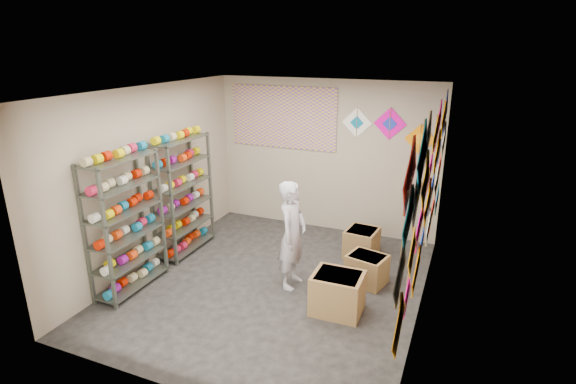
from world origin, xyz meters
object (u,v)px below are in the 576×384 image
at_px(shopkeeper, 292,235).
at_px(carton_b, 367,269).
at_px(carton_a, 337,293).
at_px(shelf_rack_back, 183,196).
at_px(shelf_rack_front, 126,225).
at_px(carton_c, 362,243).

height_order(shopkeeper, carton_b, shopkeeper).
bearing_deg(carton_b, carton_a, -88.23).
distance_m(shopkeeper, carton_b, 1.19).
bearing_deg(carton_a, shelf_rack_back, 163.62).
distance_m(shopkeeper, carton_a, 1.01).
xyz_separation_m(shelf_rack_back, carton_b, (2.99, 0.08, -0.74)).
xyz_separation_m(shelf_rack_back, shopkeeper, (2.04, -0.37, -0.18)).
relative_size(shelf_rack_back, carton_b, 3.64).
bearing_deg(shelf_rack_front, shopkeeper, 24.62).
xyz_separation_m(shelf_rack_back, carton_c, (2.72, 0.90, -0.72)).
bearing_deg(carton_b, carton_c, 122.07).
bearing_deg(shelf_rack_back, carton_c, 18.35).
height_order(shelf_rack_back, carton_b, shelf_rack_back).
distance_m(shopkeeper, carton_c, 1.54).
relative_size(shelf_rack_front, shopkeeper, 1.24).
xyz_separation_m(shopkeeper, carton_a, (0.78, -0.40, -0.51)).
bearing_deg(shelf_rack_back, shelf_rack_front, -90.00).
bearing_deg(carton_b, shopkeeper, -141.27).
distance_m(shelf_rack_front, carton_c, 3.57).
bearing_deg(carton_c, shelf_rack_front, -135.60).
height_order(shelf_rack_front, carton_a, shelf_rack_front).
xyz_separation_m(carton_a, carton_c, (-0.10, 1.67, -0.03)).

